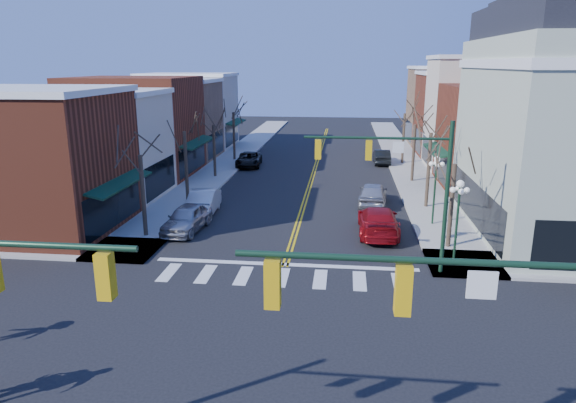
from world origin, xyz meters
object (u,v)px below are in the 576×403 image
(car_left_near, at_px, (187,218))
(car_right_mid, at_px, (373,194))
(lamppost_midblock, at_px, (436,179))
(car_right_near, at_px, (378,221))
(car_right_far, at_px, (382,157))
(car_left_far, at_px, (249,159))
(lamppost_corner, at_px, (458,208))
(car_left_mid, at_px, (203,203))

(car_left_near, height_order, car_right_mid, car_right_mid)
(lamppost_midblock, distance_m, car_right_near, 4.46)
(car_right_far, bearing_deg, car_right_mid, 83.16)
(lamppost_midblock, bearing_deg, car_left_near, -169.90)
(car_right_near, xyz_separation_m, car_right_mid, (0.00, 6.40, 0.00))
(car_left_far, bearing_deg, lamppost_midblock, -54.22)
(car_right_near, relative_size, car_right_far, 1.28)
(car_left_near, relative_size, car_right_mid, 0.97)
(lamppost_midblock, relative_size, car_right_far, 1.01)
(lamppost_midblock, height_order, car_right_near, lamppost_midblock)
(car_left_far, relative_size, car_right_far, 1.12)
(car_left_far, distance_m, car_right_far, 13.09)
(car_left_far, distance_m, car_right_mid, 17.01)
(lamppost_corner, bearing_deg, car_left_mid, 153.31)
(lamppost_midblock, xyz_separation_m, car_left_near, (-14.60, -2.60, -2.18))
(car_left_near, height_order, car_right_near, car_right_near)
(car_right_near, bearing_deg, car_right_far, -94.28)
(car_right_mid, bearing_deg, car_right_far, -90.90)
(lamppost_corner, distance_m, car_left_far, 28.00)
(lamppost_corner, height_order, car_left_mid, lamppost_corner)
(car_left_near, distance_m, car_right_far, 26.00)
(car_left_near, xyz_separation_m, car_left_mid, (0.00, 3.44, 0.00))
(car_left_near, relative_size, car_right_far, 1.07)
(car_left_far, relative_size, car_right_mid, 1.02)
(car_left_far, bearing_deg, car_right_mid, -53.22)
(car_right_near, bearing_deg, car_right_mid, -90.11)
(car_left_far, distance_m, car_right_near, 22.23)
(car_right_mid, bearing_deg, car_left_near, 37.29)
(car_left_mid, bearing_deg, car_left_far, 86.48)
(lamppost_midblock, distance_m, car_left_mid, 14.79)
(lamppost_midblock, height_order, car_left_mid, lamppost_midblock)
(lamppost_midblock, height_order, car_right_mid, lamppost_midblock)
(car_right_near, bearing_deg, car_left_far, -59.86)
(car_left_far, height_order, car_right_mid, car_right_mid)
(lamppost_midblock, bearing_deg, car_right_near, -150.54)
(car_left_near, bearing_deg, lamppost_midblock, 15.71)
(lamppost_midblock, bearing_deg, car_right_mid, 127.17)
(car_left_near, height_order, car_left_mid, same)
(lamppost_midblock, xyz_separation_m, car_right_near, (-3.40, -1.92, -2.16))
(car_right_mid, bearing_deg, car_left_mid, 23.00)
(car_left_far, height_order, car_right_far, car_right_far)
(lamppost_corner, height_order, car_right_near, lamppost_corner)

